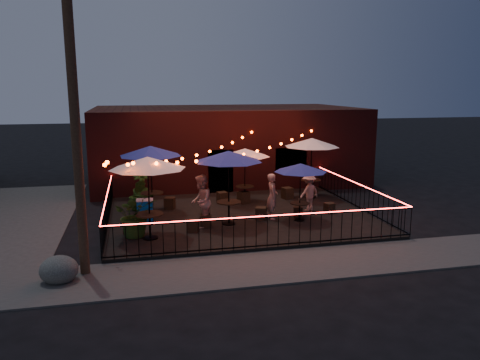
% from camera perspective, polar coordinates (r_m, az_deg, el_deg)
% --- Properties ---
extents(ground, '(110.00, 110.00, 0.00)m').
position_cam_1_polar(ground, '(16.72, 1.41, -6.49)').
color(ground, black).
rests_on(ground, ground).
extents(patio, '(10.00, 8.00, 0.15)m').
position_cam_1_polar(patio, '(18.56, -0.10, -4.43)').
color(patio, black).
rests_on(patio, ground).
extents(sidewalk, '(18.00, 2.50, 0.05)m').
position_cam_1_polar(sidewalk, '(13.76, 4.77, -10.40)').
color(sidewalk, '#3B3936').
rests_on(sidewalk, ground).
extents(brick_building, '(14.00, 8.00, 4.00)m').
position_cam_1_polar(brick_building, '(26.08, -1.80, 4.45)').
color(brick_building, '#3B1110').
rests_on(brick_building, ground).
extents(utility_pole, '(0.26, 0.26, 8.00)m').
position_cam_1_polar(utility_pole, '(12.96, -19.40, 5.78)').
color(utility_pole, '#352315').
rests_on(utility_pole, ground).
extents(fence_front, '(10.00, 0.04, 1.04)m').
position_cam_1_polar(fence_front, '(14.67, 3.35, -6.34)').
color(fence_front, black).
rests_on(fence_front, patio).
extents(fence_left, '(0.04, 8.00, 1.04)m').
position_cam_1_polar(fence_left, '(18.02, -15.84, -3.41)').
color(fence_left, black).
rests_on(fence_left, patio).
extents(fence_right, '(0.04, 8.00, 1.04)m').
position_cam_1_polar(fence_right, '(20.07, 13.98, -1.83)').
color(fence_right, black).
rests_on(fence_right, patio).
extents(festoon_lights, '(10.02, 8.72, 1.32)m').
position_cam_1_polar(festoon_lights, '(17.56, -3.10, 2.81)').
color(festoon_lights, '#F03201').
rests_on(festoon_lights, ground).
extents(cafe_table_0, '(2.74, 2.74, 2.75)m').
position_cam_1_polar(cafe_table_0, '(15.36, -11.21, 1.92)').
color(cafe_table_0, black).
rests_on(cafe_table_0, patio).
extents(cafe_table_1, '(3.08, 3.08, 2.70)m').
position_cam_1_polar(cafe_table_1, '(18.57, -10.86, 3.39)').
color(cafe_table_1, black).
rests_on(cafe_table_1, patio).
extents(cafe_table_2, '(3.12, 3.12, 2.71)m').
position_cam_1_polar(cafe_table_2, '(16.73, -1.41, 2.79)').
color(cafe_table_2, black).
rests_on(cafe_table_2, patio).
extents(cafe_table_3, '(2.85, 2.85, 2.38)m').
position_cam_1_polar(cafe_table_3, '(19.97, 0.61, 3.28)').
color(cafe_table_3, black).
rests_on(cafe_table_3, patio).
extents(cafe_table_4, '(2.34, 2.34, 2.18)m').
position_cam_1_polar(cafe_table_4, '(17.43, 7.40, 1.41)').
color(cafe_table_4, black).
rests_on(cafe_table_4, patio).
extents(cafe_table_5, '(2.92, 2.92, 2.72)m').
position_cam_1_polar(cafe_table_5, '(21.14, 8.76, 4.44)').
color(cafe_table_5, black).
rests_on(cafe_table_5, patio).
extents(bistro_chair_0, '(0.54, 0.54, 0.48)m').
position_cam_1_polar(bistro_chair_0, '(16.39, -13.19, -5.72)').
color(bistro_chair_0, black).
rests_on(bistro_chair_0, patio).
extents(bistro_chair_1, '(0.45, 0.45, 0.42)m').
position_cam_1_polar(bistro_chair_1, '(16.40, -5.75, -5.57)').
color(bistro_chair_1, black).
rests_on(bistro_chair_1, patio).
extents(bistro_chair_2, '(0.47, 0.47, 0.44)m').
position_cam_1_polar(bistro_chair_2, '(19.67, -12.14, -2.89)').
color(bistro_chair_2, black).
rests_on(bistro_chair_2, patio).
extents(bistro_chair_3, '(0.51, 0.51, 0.48)m').
position_cam_1_polar(bistro_chair_3, '(19.54, -8.56, -2.80)').
color(bistro_chair_3, black).
rests_on(bistro_chair_3, patio).
extents(bistro_chair_4, '(0.41, 0.41, 0.46)m').
position_cam_1_polar(bistro_chair_4, '(16.89, -4.22, -4.98)').
color(bistro_chair_4, black).
rests_on(bistro_chair_4, patio).
extents(bistro_chair_5, '(0.52, 0.52, 0.47)m').
position_cam_1_polar(bistro_chair_5, '(17.82, 2.58, -4.07)').
color(bistro_chair_5, black).
rests_on(bistro_chair_5, patio).
extents(bistro_chair_6, '(0.49, 0.49, 0.47)m').
position_cam_1_polar(bistro_chair_6, '(20.33, -2.16, -2.13)').
color(bistro_chair_6, black).
rests_on(bistro_chair_6, patio).
extents(bistro_chair_7, '(0.56, 0.56, 0.51)m').
position_cam_1_polar(bistro_chair_7, '(20.24, 0.42, -2.13)').
color(bistro_chair_7, black).
rests_on(bistro_chair_7, patio).
extents(bistro_chair_8, '(0.42, 0.42, 0.40)m').
position_cam_1_polar(bistro_chair_8, '(18.30, 7.07, -3.85)').
color(bistro_chair_8, black).
rests_on(bistro_chair_8, patio).
extents(bistro_chair_9, '(0.42, 0.42, 0.40)m').
position_cam_1_polar(bistro_chair_9, '(19.05, 10.83, -3.36)').
color(bistro_chair_9, black).
rests_on(bistro_chair_9, patio).
extents(bistro_chair_10, '(0.52, 0.52, 0.50)m').
position_cam_1_polar(bistro_chair_10, '(21.17, 5.80, -1.60)').
color(bistro_chair_10, black).
rests_on(bistro_chair_10, patio).
extents(bistro_chair_11, '(0.40, 0.40, 0.40)m').
position_cam_1_polar(bistro_chair_11, '(21.93, 8.90, -1.36)').
color(bistro_chair_11, black).
rests_on(bistro_chair_11, patio).
extents(patron_a, '(0.53, 0.70, 1.75)m').
position_cam_1_polar(patron_a, '(17.78, 3.96, -2.00)').
color(patron_a, tan).
rests_on(patron_a, patio).
extents(patron_b, '(0.95, 1.09, 1.91)m').
position_cam_1_polar(patron_b, '(16.70, -4.78, -2.60)').
color(patron_b, beige).
rests_on(patron_b, patio).
extents(patron_c, '(1.13, 0.90, 1.52)m').
position_cam_1_polar(patron_c, '(19.14, 8.40, -1.48)').
color(patron_c, tan).
rests_on(patron_c, patio).
extents(potted_shrub_a, '(1.57, 1.42, 1.54)m').
position_cam_1_polar(potted_shrub_a, '(16.06, -12.62, -4.09)').
color(potted_shrub_a, '#14380B').
rests_on(potted_shrub_a, patio).
extents(potted_shrub_b, '(0.74, 0.61, 1.27)m').
position_cam_1_polar(potted_shrub_b, '(19.50, -12.38, -1.78)').
color(potted_shrub_b, '#183D0D').
rests_on(potted_shrub_b, patio).
extents(potted_shrub_c, '(0.90, 0.90, 1.30)m').
position_cam_1_polar(potted_shrub_c, '(21.05, -11.97, -0.75)').
color(potted_shrub_c, '#0E3E0D').
rests_on(potted_shrub_c, patio).
extents(cooler, '(0.64, 0.48, 0.82)m').
position_cam_1_polar(cooler, '(17.98, -11.51, -3.57)').
color(cooler, '#0650B7').
rests_on(cooler, patio).
extents(boulder, '(0.97, 0.83, 0.74)m').
position_cam_1_polar(boulder, '(13.40, -21.21, -10.19)').
color(boulder, '#3E3F3A').
rests_on(boulder, ground).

